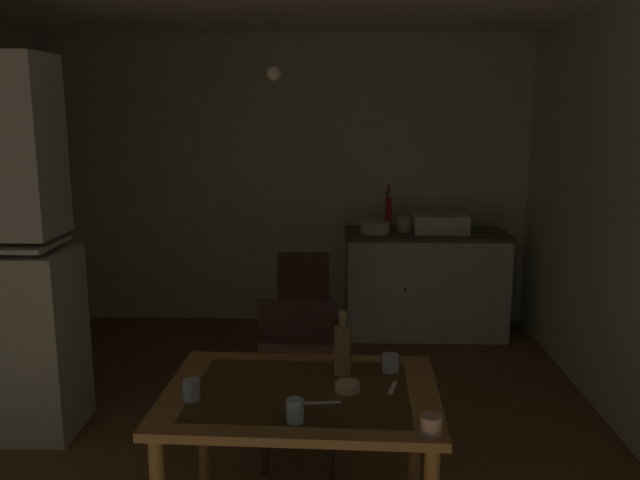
# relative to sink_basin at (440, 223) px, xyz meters

# --- Properties ---
(ground_plane) EXTENTS (5.38, 5.38, 0.00)m
(ground_plane) POSITION_rel_sink_basin_xyz_m (-1.30, -1.87, -0.94)
(ground_plane) COLOR brown
(wall_back) EXTENTS (4.29, 0.10, 2.49)m
(wall_back) POSITION_rel_sink_basin_xyz_m (-1.30, 0.37, 0.30)
(wall_back) COLOR beige
(wall_back) RESTS_ON ground
(counter_cabinet) EXTENTS (1.33, 0.64, 0.86)m
(counter_cabinet) POSITION_rel_sink_basin_xyz_m (-0.11, -0.00, -0.51)
(counter_cabinet) COLOR beige
(counter_cabinet) RESTS_ON ground
(sink_basin) EXTENTS (0.44, 0.34, 0.15)m
(sink_basin) POSITION_rel_sink_basin_xyz_m (0.00, 0.00, 0.00)
(sink_basin) COLOR silver
(sink_basin) RESTS_ON counter_cabinet
(hand_pump) EXTENTS (0.05, 0.27, 0.39)m
(hand_pump) POSITION_rel_sink_basin_xyz_m (-0.42, 0.05, 0.09)
(hand_pump) COLOR #B21E19
(hand_pump) RESTS_ON counter_cabinet
(mixing_bowl_counter) EXTENTS (0.24, 0.24, 0.09)m
(mixing_bowl_counter) POSITION_rel_sink_basin_xyz_m (-0.54, -0.05, -0.03)
(mixing_bowl_counter) COLOR white
(mixing_bowl_counter) RESTS_ON counter_cabinet
(stoneware_crock) EXTENTS (0.12, 0.12, 0.12)m
(stoneware_crock) POSITION_rel_sink_basin_xyz_m (-0.29, 0.02, -0.02)
(stoneware_crock) COLOR beige
(stoneware_crock) RESTS_ON counter_cabinet
(dining_table) EXTENTS (1.17, 0.88, 0.72)m
(dining_table) POSITION_rel_sink_basin_xyz_m (-1.00, -2.84, -0.31)
(dining_table) COLOR olive
(dining_table) RESTS_ON ground
(chair_far_side) EXTENTS (0.43, 0.43, 0.95)m
(chair_far_side) POSITION_rel_sink_basin_xyz_m (-1.04, -2.20, -0.45)
(chair_far_side) COLOR #37261C
(chair_far_side) RESTS_ON ground
(chair_by_counter) EXTENTS (0.41, 0.41, 0.84)m
(chair_by_counter) POSITION_rel_sink_basin_xyz_m (-1.09, -0.62, -0.50)
(chair_by_counter) COLOR #322918
(chair_by_counter) RESTS_ON ground
(serving_bowl_wide) EXTENTS (0.10, 0.10, 0.04)m
(serving_bowl_wide) POSITION_rel_sink_basin_xyz_m (-0.80, -2.84, -0.20)
(serving_bowl_wide) COLOR tan
(serving_bowl_wide) RESTS_ON dining_table
(teacup_cream) EXTENTS (0.08, 0.08, 0.07)m
(teacup_cream) POSITION_rel_sink_basin_xyz_m (-0.51, -3.21, -0.18)
(teacup_cream) COLOR tan
(teacup_cream) RESTS_ON dining_table
(teacup_mint) EXTENTS (0.07, 0.07, 0.08)m
(teacup_mint) POSITION_rel_sink_basin_xyz_m (-0.61, -2.62, -0.18)
(teacup_mint) COLOR #9EB2C6
(teacup_mint) RESTS_ON dining_table
(mug_dark) EXTENTS (0.07, 0.07, 0.08)m
(mug_dark) POSITION_rel_sink_basin_xyz_m (-1.43, -2.94, -0.18)
(mug_dark) COLOR #9EB2C6
(mug_dark) RESTS_ON dining_table
(mug_tall) EXTENTS (0.07, 0.07, 0.09)m
(mug_tall) POSITION_rel_sink_basin_xyz_m (-1.00, -3.12, -0.18)
(mug_tall) COLOR #9EB2C6
(mug_tall) RESTS_ON dining_table
(glass_bottle) EXTENTS (0.08, 0.08, 0.29)m
(glass_bottle) POSITION_rel_sink_basin_xyz_m (-0.82, -2.66, -0.10)
(glass_bottle) COLOR olive
(glass_bottle) RESTS_ON dining_table
(table_knife) EXTENTS (0.20, 0.04, 0.00)m
(table_knife) POSITION_rel_sink_basin_xyz_m (-0.93, -2.96, -0.22)
(table_knife) COLOR silver
(table_knife) RESTS_ON dining_table
(teaspoon_near_bowl) EXTENTS (0.06, 0.14, 0.00)m
(teaspoon_near_bowl) POSITION_rel_sink_basin_xyz_m (-0.61, -2.81, -0.22)
(teaspoon_near_bowl) COLOR beige
(teaspoon_near_bowl) RESTS_ON dining_table
(pendant_bulb) EXTENTS (0.08, 0.08, 0.08)m
(pendant_bulb) POSITION_rel_sink_basin_xyz_m (-1.20, -1.64, 1.12)
(pendant_bulb) COLOR #F9EFCC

